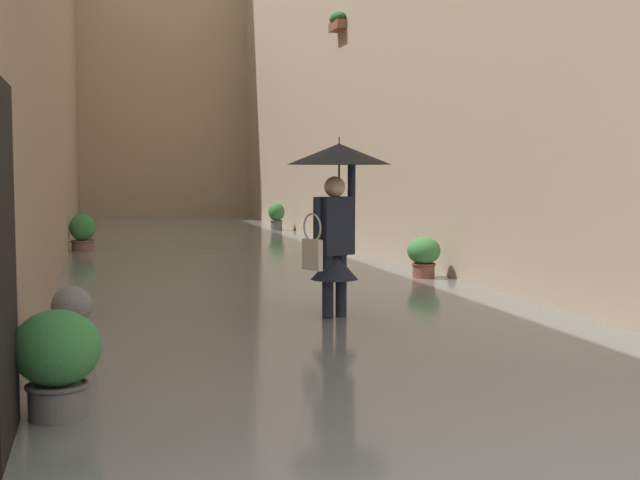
% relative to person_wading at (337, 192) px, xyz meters
% --- Properties ---
extents(ground_plane, '(66.67, 66.67, 0.00)m').
position_rel_person_wading_xyz_m(ground_plane, '(0.23, -7.40, -1.47)').
color(ground_plane, slate).
extents(flood_water, '(6.32, 32.67, 0.15)m').
position_rel_person_wading_xyz_m(flood_water, '(0.23, -7.40, -1.40)').
color(flood_water, slate).
rests_on(flood_water, ground_plane).
extents(building_facade_left, '(2.04, 30.67, 9.66)m').
position_rel_person_wading_xyz_m(building_facade_left, '(-3.43, -7.40, 3.36)').
color(building_facade_left, tan).
rests_on(building_facade_left, ground_plane).
extents(building_facade_right, '(2.04, 30.67, 8.24)m').
position_rel_person_wading_xyz_m(building_facade_right, '(3.89, -7.40, 2.65)').
color(building_facade_right, gray).
rests_on(building_facade_right, ground_plane).
extents(building_facade_far, '(9.12, 1.80, 13.10)m').
position_rel_person_wading_xyz_m(building_facade_far, '(0.23, -21.64, 5.08)').
color(building_facade_far, tan).
rests_on(building_facade_far, ground_plane).
extents(person_wading, '(1.10, 1.10, 2.05)m').
position_rel_person_wading_xyz_m(person_wading, '(0.00, 0.00, 0.00)').
color(person_wading, '#2D2319').
rests_on(person_wading, ground_plane).
extents(potted_plant_far_right, '(0.55, 0.55, 0.83)m').
position_rel_person_wading_xyz_m(potted_plant_far_right, '(2.70, 3.26, -0.99)').
color(potted_plant_far_right, '#66605B').
rests_on(potted_plant_far_right, ground_plane).
extents(potted_plant_far_left, '(0.43, 0.43, 0.86)m').
position_rel_person_wading_xyz_m(potted_plant_far_left, '(-2.07, -13.50, -0.97)').
color(potted_plant_far_left, '#66605B').
rests_on(potted_plant_far_left, ground_plane).
extents(potted_plant_mid_left, '(0.48, 0.48, 0.74)m').
position_rel_person_wading_xyz_m(potted_plant_mid_left, '(-2.13, -3.01, -1.03)').
color(potted_plant_mid_left, brown).
rests_on(potted_plant_mid_left, ground_plane).
extents(potted_plant_mid_right, '(0.49, 0.49, 0.86)m').
position_rel_person_wading_xyz_m(potted_plant_mid_right, '(2.73, -8.71, -1.02)').
color(potted_plant_mid_right, brown).
rests_on(potted_plant_mid_right, ground_plane).
extents(mooring_bollard, '(0.32, 0.32, 0.88)m').
position_rel_person_wading_xyz_m(mooring_bollard, '(2.63, 2.52, -1.03)').
color(mooring_bollard, slate).
rests_on(mooring_bollard, ground_plane).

